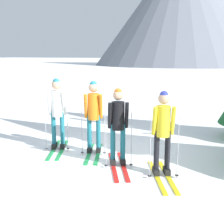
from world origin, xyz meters
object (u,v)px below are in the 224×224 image
at_px(skier_in_white, 57,110).
at_px(skier_in_black, 118,124).
at_px(skier_in_orange, 94,114).
at_px(skier_in_yellow, 163,129).

bearing_deg(skier_in_white, skier_in_black, -10.27).
xyz_separation_m(skier_in_white, skier_in_black, (1.84, -0.33, -0.09)).
height_order(skier_in_white, skier_in_orange, skier_in_white).
xyz_separation_m(skier_in_orange, skier_in_black, (0.87, -0.48, -0.06)).
height_order(skier_in_black, skier_in_yellow, skier_in_yellow).
xyz_separation_m(skier_in_orange, skier_in_yellow, (1.89, -0.58, -0.03)).
height_order(skier_in_white, skier_in_black, skier_in_white).
bearing_deg(skier_in_white, skier_in_yellow, -8.66).
distance_m(skier_in_orange, skier_in_black, 1.00).
distance_m(skier_in_white, skier_in_orange, 0.98).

